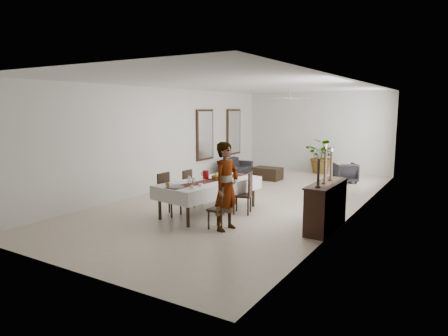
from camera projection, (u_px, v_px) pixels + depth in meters
The scene contains 86 objects.
floor at pixel (248, 199), 11.44m from camera, with size 6.00×12.00×0.00m, color beige.
ceiling at pixel (249, 85), 10.96m from camera, with size 6.00×12.00×0.02m, color silver.
wall_back at pixel (317, 132), 16.27m from camera, with size 6.00×0.02×3.20m, color silver.
wall_front at pixel (66, 172), 6.13m from camera, with size 6.00×0.02×3.20m, color silver.
wall_left at pixel (165, 139), 12.74m from camera, with size 0.02×12.00×3.20m, color silver.
wall_right at pixel (358, 149), 9.66m from camera, with size 0.02×12.00×3.20m, color silver.
dining_table_top at pixel (209, 182), 9.80m from camera, with size 1.06×2.53×0.05m, color black.
table_leg_fl at pixel (160, 204), 9.25m from camera, with size 0.07×0.07×0.74m, color black.
table_leg_fr at pixel (188, 211), 8.66m from camera, with size 0.07×0.07×0.74m, color black.
table_leg_bl at pixel (226, 188), 11.07m from camera, with size 0.07×0.07×0.74m, color black.
table_leg_br at pixel (253, 193), 10.47m from camera, with size 0.07×0.07×0.74m, color black.
tablecloth_top at pixel (209, 181), 9.80m from camera, with size 1.25×2.72×0.01m, color silver.
tablecloth_drape_left at pixel (192, 184), 10.22m from camera, with size 0.01×2.72×0.32m, color white.
tablecloth_drape_right at pixel (229, 190), 9.43m from camera, with size 0.01×2.72×0.32m, color white.
tablecloth_drape_near at pixel (168, 196), 8.80m from camera, with size 1.25×0.01×0.32m, color silver.
tablecloth_drape_far at pixel (243, 180), 10.85m from camera, with size 1.25×0.01×0.32m, color silver.
table_runner at pixel (209, 181), 9.80m from camera, with size 0.37×2.64×0.00m, color #561C18.
red_pitcher at pixel (206, 175), 10.07m from camera, with size 0.16×0.16×0.21m, color maroon.
pitcher_handle at pixel (203, 174), 10.13m from camera, with size 0.13×0.13×0.02m, color maroon.
wine_glass_near at pixel (193, 182), 9.19m from camera, with size 0.07×0.07×0.18m, color silver.
wine_glass_mid at pixel (189, 180), 9.41m from camera, with size 0.07×0.07×0.18m, color silver.
teacup_right at pixel (201, 185), 9.11m from camera, with size 0.09×0.09×0.06m, color white.
saucer_right at pixel (201, 186), 9.12m from camera, with size 0.16×0.16×0.01m, color white.
teacup_left at pixel (190, 180), 9.72m from camera, with size 0.09×0.09×0.06m, color silver.
saucer_left at pixel (190, 181), 9.72m from camera, with size 0.16×0.16×0.01m, color silver.
plate_near_right at pixel (192, 188), 8.86m from camera, with size 0.25×0.25×0.02m, color white.
bread_near_right at pixel (192, 187), 8.85m from camera, with size 0.09×0.09×0.09m, color tan.
plate_near_left at pixel (177, 184), 9.40m from camera, with size 0.25×0.25×0.02m, color silver.
plate_far_left at pixel (215, 176), 10.45m from camera, with size 0.25×0.25×0.02m, color white.
serving_tray at pixel (176, 187), 8.96m from camera, with size 0.38×0.38×0.02m, color #3C3C40.
jam_jar_a at pixel (168, 185), 9.08m from camera, with size 0.07×0.07×0.08m, color #8A5914.
jam_jar_b at pixel (167, 184), 9.20m from camera, with size 0.07×0.07×0.08m, color brown.
fruit_basket at pixel (218, 178), 9.96m from camera, with size 0.32×0.32×0.11m, color brown.
fruit_red at pixel (219, 174), 9.94m from camera, with size 0.09×0.09×0.09m, color #A01E10.
fruit_green at pixel (218, 174), 9.99m from camera, with size 0.08×0.08×0.08m, color #4C8126.
fruit_yellow at pixel (217, 175), 9.90m from camera, with size 0.09×0.09×0.09m, color gold.
chair_right_near_seat at pixel (219, 210), 8.53m from camera, with size 0.41×0.41×0.05m, color black.
chair_right_near_leg_fl at pixel (221, 223), 8.33m from camera, with size 0.04×0.04×0.40m, color black.
chair_right_near_leg_fr at pixel (230, 219), 8.61m from camera, with size 0.04×0.04×0.40m, color black.
chair_right_near_leg_bl at pixel (209, 220), 8.52m from camera, with size 0.04×0.04×0.40m, color black.
chair_right_near_leg_br at pixel (218, 217), 8.79m from camera, with size 0.04×0.04×0.40m, color black.
chair_right_near_back at pixel (227, 198), 8.38m from camera, with size 0.41×0.04×0.52m, color black.
chair_right_far_seat at pixel (242, 195), 9.78m from camera, with size 0.43×0.43×0.05m, color black.
chair_right_far_leg_fl at pixel (248, 207), 9.61m from camera, with size 0.04×0.04×0.43m, color black.
chair_right_far_leg_fr at pixel (250, 204), 9.95m from camera, with size 0.04×0.04×0.43m, color black.
chair_right_far_leg_bl at pixel (234, 206), 9.69m from camera, with size 0.04×0.04×0.43m, color black.
chair_right_far_leg_br at pixel (237, 203), 10.03m from camera, with size 0.04×0.04×0.43m, color black.
chair_right_far_back at pixel (250, 184), 9.70m from camera, with size 0.43×0.04×0.55m, color black.
chair_left_near_seat at pixel (170, 197), 9.60m from camera, with size 0.43×0.43×0.05m, color black.
chair_left_near_leg_fl at pixel (169, 204), 9.87m from camera, with size 0.04×0.04×0.43m, color black.
chair_left_near_leg_fr at pixel (160, 207), 9.57m from camera, with size 0.04×0.04×0.43m, color black.
chair_left_near_leg_bl at pixel (181, 206), 9.69m from camera, with size 0.04×0.04×0.43m, color black.
chair_left_near_leg_br at pixel (172, 209), 9.39m from camera, with size 0.04×0.04×0.43m, color black.
chair_left_near_back at pixel (164, 184), 9.65m from camera, with size 0.43×0.04×0.55m, color black.
chair_left_far_seat at pixel (193, 190), 10.60m from camera, with size 0.40×0.40×0.05m, color black.
chair_left_far_leg_fl at pixel (192, 196), 10.85m from camera, with size 0.04×0.04×0.39m, color black.
chair_left_far_leg_fr at pixel (184, 199), 10.58m from camera, with size 0.04×0.04×0.39m, color black.
chair_left_far_leg_bl at pixel (202, 198), 10.68m from camera, with size 0.04×0.04×0.39m, color black.
chair_left_far_leg_br at pixel (194, 200), 10.41m from camera, with size 0.04×0.04×0.39m, color black.
chair_left_far_back at pixel (187, 179), 10.65m from camera, with size 0.40×0.04×0.51m, color black.
woman at pixel (226, 186), 8.41m from camera, with size 0.68×0.45×1.88m, color #9A9EA2.
sideboard_body at pixel (326, 207), 8.51m from camera, with size 0.44×1.63×0.98m, color black.
sideboard_top at pixel (327, 183), 8.43m from camera, with size 0.48×1.70×0.03m, color black.
candlestick_near_base at pixel (318, 187), 7.92m from camera, with size 0.11×0.11×0.03m, color black.
candlestick_near_shaft at pixel (318, 172), 7.88m from camera, with size 0.05×0.05×0.54m, color black.
candlestick_near_candle at pixel (319, 157), 7.83m from camera, with size 0.04×0.04×0.09m, color white.
candlestick_mid_base at pixel (325, 183), 8.29m from camera, with size 0.11×0.11×0.03m, color black.
candlestick_mid_shaft at pixel (325, 166), 8.24m from camera, with size 0.05×0.05×0.71m, color black.
candlestick_mid_candle at pixel (326, 146), 8.18m from camera, with size 0.04×0.04×0.09m, color silver.
candlestick_far_base at pixel (331, 180), 8.66m from camera, with size 0.11×0.11×0.03m, color black.
candlestick_far_shaft at pixel (331, 166), 8.61m from camera, with size 0.05×0.05×0.60m, color black.
candlestick_far_candle at pixel (332, 150), 8.56m from camera, with size 0.04×0.04×0.09m, color beige.
sofa at pixel (236, 167), 15.60m from camera, with size 2.07×0.81×0.60m, color #2D292F.
armchair at pixel (345, 173), 13.90m from camera, with size 0.73×0.75×0.68m, color #29262B.
coffee_table at pixel (267, 173), 14.47m from camera, with size 0.99×0.66×0.44m, color black.
potted_plant at pixel (322, 156), 15.79m from camera, with size 1.24×1.08×1.38m, color #335C24.
mirror_frame_near at pixel (205, 135), 14.58m from camera, with size 0.06×1.05×1.85m, color black.
mirror_glass_near at pixel (206, 135), 14.56m from camera, with size 0.01×0.90×1.70m, color white.
mirror_frame_far at pixel (234, 132), 16.36m from camera, with size 0.06×1.05×1.85m, color black.
mirror_glass_far at pixel (234, 132), 16.34m from camera, with size 0.01×0.90×1.70m, color white.
fan_rod at pixel (290, 92), 13.51m from camera, with size 0.04×0.04×0.20m, color white.
fan_hub at pixel (290, 98), 13.54m from camera, with size 0.16×0.16×0.08m, color white.
fan_blade_n at pixel (294, 98), 13.84m from camera, with size 0.10×0.55×0.01m, color silver.
fan_blade_s at pixel (286, 98), 13.25m from camera, with size 0.10×0.55×0.01m, color silver.
fan_blade_e at pixel (300, 98), 13.36m from camera, with size 0.55×0.10×0.01m, color silver.
fan_blade_w at pixel (280, 98), 13.72m from camera, with size 0.55×0.10×0.01m, color white.
Camera 1 is at (5.23, -9.91, 2.58)m, focal length 32.00 mm.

